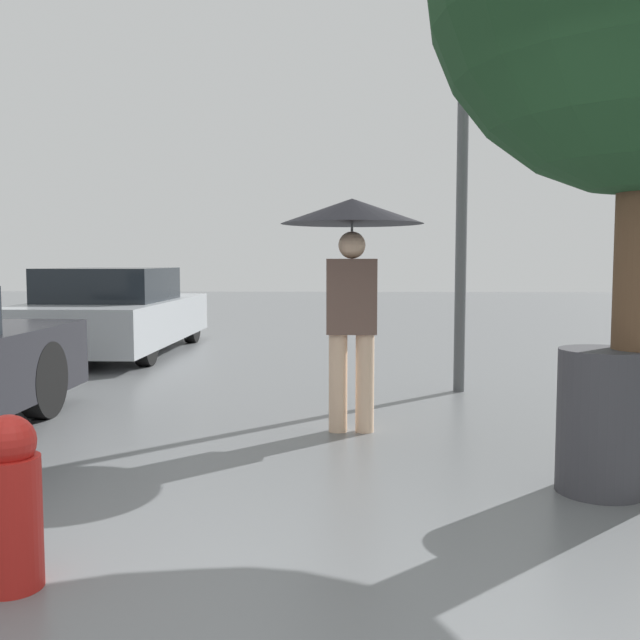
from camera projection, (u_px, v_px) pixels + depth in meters
pedestrian at (352, 243)px, 5.66m from camera, size 1.14×1.14×1.88m
parked_car_farthest at (115, 313)px, 10.72m from camera, size 1.89×4.39×1.28m
street_lamp at (464, 76)px, 7.31m from camera, size 0.36×0.36×4.81m
trash_bin at (601, 421)px, 4.24m from camera, size 0.51×0.51×0.86m
fire_hydrant at (10, 503)px, 2.99m from camera, size 0.26×0.26×0.74m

